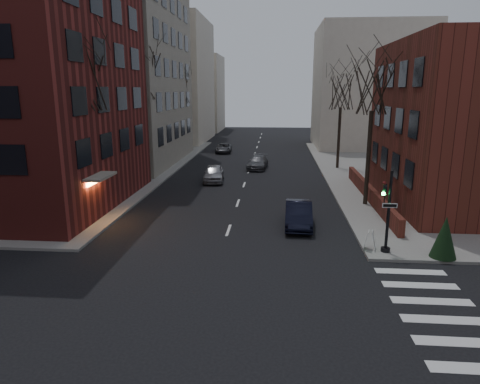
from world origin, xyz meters
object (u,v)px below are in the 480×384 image
streetlamp_far (189,119)px  sandwich_board (370,240)px  car_lane_gray (258,162)px  evergreen_shrub (445,237)px  tree_right_a (373,86)px  car_lane_far (224,148)px  car_lane_silver (214,173)px  tree_left_b (144,76)px  tree_left_a (82,78)px  tree_left_c (180,87)px  parked_sedan (299,214)px  streetlamp_near (139,136)px  tree_right_b (341,92)px  traffic_signal (387,217)px

streetlamp_far → sandwich_board: streetlamp_far is taller
car_lane_gray → sandwich_board: size_ratio=4.62×
streetlamp_far → car_lane_gray: size_ratio=1.43×
sandwich_board → evergreen_shrub: (3.20, -0.77, 0.52)m
tree_right_a → evergreen_shrub: bearing=-79.9°
streetlamp_far → car_lane_far: 5.60m
car_lane_silver → car_lane_far: 17.43m
tree_left_b → streetlamp_far: (0.60, 16.00, -4.68)m
tree_left_a → tree_left_c: size_ratio=1.06×
parked_sedan → car_lane_silver: 13.79m
streetlamp_near → car_lane_silver: bearing=29.8°
tree_left_a → car_lane_silver: bearing=61.4°
tree_left_b → tree_left_c: size_ratio=1.11×
car_lane_gray → tree_left_a: bearing=-113.1°
tree_right_b → parked_sedan: 20.67m
tree_left_c → car_lane_silver: bearing=-67.8°
car_lane_silver → sandwich_board: size_ratio=4.39×
streetlamp_far → car_lane_far: (4.20, 0.52, -3.67)m
car_lane_silver → streetlamp_far: bearing=103.1°
streetlamp_near → car_lane_far: (4.20, 20.52, -3.67)m
tree_right_b → tree_left_a: bearing=-134.4°
parked_sedan → sandwich_board: (3.30, -3.84, -0.09)m
sandwich_board → tree_right_b: bearing=102.3°
tree_left_c → parked_sedan: 30.67m
tree_right_a → car_lane_gray: size_ratio=2.21×
tree_right_b → car_lane_silver: (-11.54, -6.87, -6.88)m
car_lane_far → streetlamp_near: bearing=-104.3°
streetlamp_far → evergreen_shrub: (18.70, -33.50, -3.09)m
tree_right_b → traffic_signal: bearing=-92.1°
streetlamp_near → traffic_signal: bearing=-38.9°
tree_left_b → car_lane_silver: size_ratio=2.59×
tree_right_a → tree_left_b: bearing=155.6°
tree_right_a → parked_sedan: 10.02m
tree_right_a → tree_left_c: bearing=128.7°
tree_left_a → car_lane_silver: (6.06, 11.13, -7.76)m
traffic_signal → car_lane_far: bearing=109.6°
tree_right_a → sandwich_board: size_ratio=10.23×
streetlamp_far → parked_sedan: size_ratio=1.44×
streetlamp_far → tree_left_a: bearing=-91.2°
traffic_signal → car_lane_gray: 23.70m
tree_left_a → streetlamp_far: tree_left_a is taller
car_lane_gray → streetlamp_near: bearing=-127.7°
tree_right_a → evergreen_shrub: size_ratio=4.88×
parked_sedan → car_lane_gray: 18.73m
tree_right_b → streetlamp_near: tree_right_b is taller
tree_left_b → car_lane_gray: (9.60, 5.56, -8.28)m
streetlamp_near → streetlamp_far: (0.00, 20.00, 0.00)m
car_lane_far → sandwich_board: (11.30, -33.25, 0.06)m
streetlamp_far → sandwich_board: bearing=-64.7°
parked_sedan → streetlamp_near: bearing=145.8°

